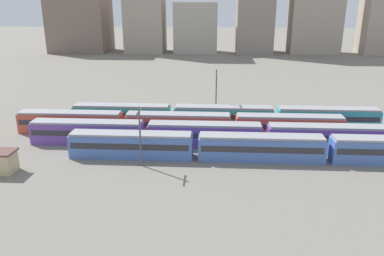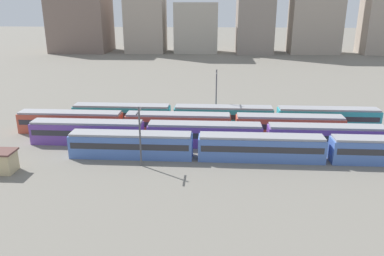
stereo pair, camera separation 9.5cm
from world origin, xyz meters
TOP-DOWN VIEW (x-y plane):
  - ground_plane at (0.00, 7.80)m, footprint 600.00×600.00m
  - train_track_0 at (21.22, 0.00)m, footprint 55.80×3.06m
  - train_track_1 at (22.40, 5.20)m, footprint 74.70×3.06m
  - train_track_2 at (8.23, 10.40)m, footprint 55.80×3.06m
  - train_track_3 at (16.08, 15.60)m, footprint 55.80×3.06m
  - catenary_pole_0 at (4.35, -3.18)m, footprint 0.24×3.20m
  - catenary_pole_1 at (14.71, 18.70)m, footprint 0.24×3.20m
  - signal_hut at (-13.81, -6.35)m, footprint 3.60×3.00m
  - distant_building_0 at (-47.30, 123.67)m, footprint 25.39×20.61m
  - distant_building_2 at (5.52, 123.67)m, footprint 19.24×13.27m
  - distant_building_5 at (86.15, 123.67)m, footprint 15.44×14.26m

SIDE VIEW (x-z plane):
  - ground_plane at x=0.00m, z-range 0.00..0.00m
  - signal_hut at x=-13.81m, z-range 0.03..3.07m
  - train_track_0 at x=21.22m, z-range 0.03..3.78m
  - train_track_2 at x=8.23m, z-range 0.03..3.78m
  - train_track_3 at x=16.08m, z-range 0.03..3.78m
  - train_track_1 at x=22.40m, z-range 0.03..3.78m
  - catenary_pole_0 at x=4.35m, z-range 0.52..9.07m
  - catenary_pole_1 at x=14.71m, z-range 0.55..10.46m
  - distant_building_2 at x=5.52m, z-range 0.00..21.79m
  - distant_building_0 at x=-47.30m, z-range 0.00..30.64m
  - distant_building_5 at x=86.15m, z-range 0.00..38.75m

